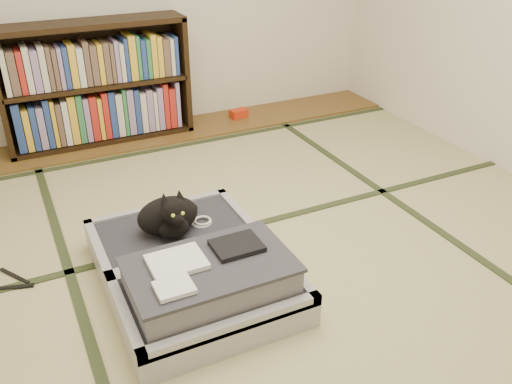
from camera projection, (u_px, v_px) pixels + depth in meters
name	position (u px, v px, depth m)	size (l,w,h in m)	color
floor	(276.00, 264.00, 2.87)	(4.50, 4.50, 0.00)	#BBB97D
wood_strip	(163.00, 133.00, 4.44)	(4.00, 0.50, 0.02)	brown
red_item	(239.00, 113.00, 4.71)	(0.15, 0.09, 0.07)	red
tatami_borders	(238.00, 219.00, 3.25)	(4.00, 4.50, 0.01)	#2D381E
bookcase	(97.00, 86.00, 4.11)	(1.40, 0.32, 0.92)	black
suitcase	(194.00, 270.00, 2.63)	(0.83, 1.10, 0.32)	#B1B2B6
cat	(170.00, 216.00, 2.78)	(0.37, 0.37, 0.30)	black
cable_coil	(202.00, 222.00, 2.91)	(0.11, 0.11, 0.03)	white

